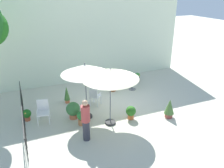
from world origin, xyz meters
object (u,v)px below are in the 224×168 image
Objects in this scene: patio_chair_0 at (43,110)px; potted_plant_4 at (81,117)px; potted_plant_2 at (73,110)px; standing_person at (86,120)px; cafe_table_0 at (132,80)px; patio_umbrella_0 at (110,74)px; potted_plant_6 at (131,112)px; potted_plant_7 at (67,94)px; potted_plant_3 at (27,114)px; patio_umbrella_1 at (85,70)px; patio_chair_1 at (95,95)px; potted_plant_1 at (137,76)px; potted_plant_0 at (113,85)px; potted_plant_5 at (169,108)px.

patio_chair_0 is 1.59× the size of potted_plant_4.
standing_person is at bearing -86.68° from potted_plant_2.
cafe_table_0 is 0.48× the size of standing_person.
patio_umbrella_0 is 1.91m from standing_person.
potted_plant_6 is (2.24, -0.98, -0.08)m from potted_plant_2.
potted_plant_7 is (-3.63, -0.19, -0.08)m from cafe_table_0.
cafe_table_0 is 4.20m from potted_plant_4.
cafe_table_0 is at bearing 11.69° from potted_plant_3.
patio_umbrella_1 reaches higher than potted_plant_4.
patio_chair_0 is 0.99× the size of patio_chair_1.
potted_plant_4 is (-0.37, -0.47, -1.83)m from patio_umbrella_1.
patio_chair_0 is (-4.87, -1.48, 0.01)m from cafe_table_0.
cafe_table_0 reaches higher than potted_plant_1.
potted_plant_2 is 1.23× the size of potted_plant_4.
patio_chair_0 reaches higher than potted_plant_6.
potted_plant_2 is 1.27× the size of potted_plant_6.
potted_plant_1 is 0.71× the size of potted_plant_2.
potted_plant_3 is (-5.52, -1.14, -0.24)m from cafe_table_0.
patio_chair_1 is 1.31× the size of potted_plant_2.
potted_plant_7 reaches higher than potted_plant_6.
potted_plant_0 is 1.07× the size of potted_plant_4.
potted_plant_2 is 0.65m from potted_plant_4.
potted_plant_5 is (3.62, -0.87, 0.12)m from potted_plant_4.
potted_plant_2 reaches higher than potted_plant_6.
standing_person is at bearing -136.96° from cafe_table_0.
potted_plant_0 is 3.63m from potted_plant_5.
potted_plant_5 is 3.74m from standing_person.
patio_umbrella_1 is 4.63× the size of potted_plant_1.
potted_plant_4 is 2.14m from potted_plant_7.
potted_plant_5 reaches higher than potted_plant_3.
potted_plant_1 is at bearing 30.53° from patio_chair_1.
standing_person is (-4.42, -4.31, 0.53)m from potted_plant_1.
standing_person is at bearing -125.24° from potted_plant_0.
potted_plant_7 is at bearing -170.41° from potted_plant_0.
patio_umbrella_1 is 3.80× the size of potted_plant_0.
patio_chair_1 is at bearing 11.43° from patio_chair_0.
potted_plant_3 is 2.35m from potted_plant_4.
standing_person is (-2.14, -0.67, 0.50)m from potted_plant_6.
potted_plant_5 is at bearing -18.01° from potted_plant_6.
patio_chair_0 reaches higher than potted_plant_1.
patio_chair_0 reaches higher than potted_plant_2.
patio_chair_0 is 1.63m from potted_plant_4.
standing_person is at bearing -107.28° from patio_umbrella_1.
patio_chair_1 is 1.92× the size of potted_plant_3.
potted_plant_1 is (3.32, 1.96, -0.26)m from patio_chair_1.
patio_umbrella_1 is at bearing -134.68° from potted_plant_0.
standing_person reaches higher than cafe_table_0.
patio_umbrella_0 is 1.50× the size of standing_person.
patio_umbrella_0 reaches higher than potted_plant_6.
potted_plant_1 is (3.95, 2.81, -1.87)m from patio_umbrella_1.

